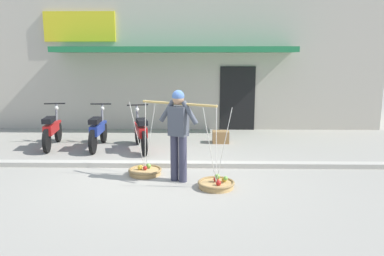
% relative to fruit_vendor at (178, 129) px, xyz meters
% --- Properties ---
extents(ground_plane, '(90.00, 90.00, 0.00)m').
position_rel_fruit_vendor_xyz_m(ground_plane, '(-0.34, 0.22, -0.98)').
color(ground_plane, '#9E998C').
extents(sidewalk_curb, '(20.00, 0.24, 0.10)m').
position_rel_fruit_vendor_xyz_m(sidewalk_curb, '(-0.34, 0.92, -0.93)').
color(sidewalk_curb, '#BAB4A5').
rests_on(sidewalk_curb, ground).
extents(fruit_vendor, '(1.38, 0.77, 1.70)m').
position_rel_fruit_vendor_xyz_m(fruit_vendor, '(0.00, 0.00, 0.00)').
color(fruit_vendor, '#38384C').
rests_on(fruit_vendor, ground).
extents(fruit_basket_left_side, '(0.65, 0.65, 1.45)m').
position_rel_fruit_vendor_xyz_m(fruit_basket_left_side, '(-0.68, 0.37, -0.90)').
color(fruit_basket_left_side, tan).
rests_on(fruit_basket_left_side, ground).
extents(fruit_basket_right_side, '(0.65, 0.65, 1.45)m').
position_rel_fruit_vendor_xyz_m(fruit_basket_right_side, '(0.69, -0.37, -0.90)').
color(fruit_basket_right_side, tan).
rests_on(fruit_basket_right_side, ground).
extents(motorcycle_nearest_shop, '(0.54, 1.81, 1.09)m').
position_rel_fruit_vendor_xyz_m(motorcycle_nearest_shop, '(-3.38, 2.60, -0.52)').
color(motorcycle_nearest_shop, black).
rests_on(motorcycle_nearest_shop, ground).
extents(motorcycle_second_in_row, '(0.54, 1.82, 1.09)m').
position_rel_fruit_vendor_xyz_m(motorcycle_second_in_row, '(-2.18, 2.53, -0.52)').
color(motorcycle_second_in_row, black).
rests_on(motorcycle_second_in_row, ground).
extents(motorcycle_third_in_row, '(0.69, 1.77, 1.09)m').
position_rel_fruit_vendor_xyz_m(motorcycle_third_in_row, '(-1.07, 2.38, -0.52)').
color(motorcycle_third_in_row, black).
rests_on(motorcycle_third_in_row, ground).
extents(storefront_building, '(13.00, 6.00, 4.20)m').
position_rel_fruit_vendor_xyz_m(storefront_building, '(-0.37, 7.59, 1.13)').
color(storefront_building, beige).
rests_on(storefront_building, ground).
extents(wooden_crate, '(0.44, 0.36, 0.32)m').
position_rel_fruit_vendor_xyz_m(wooden_crate, '(0.96, 3.20, -0.82)').
color(wooden_crate, olive).
rests_on(wooden_crate, ground).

